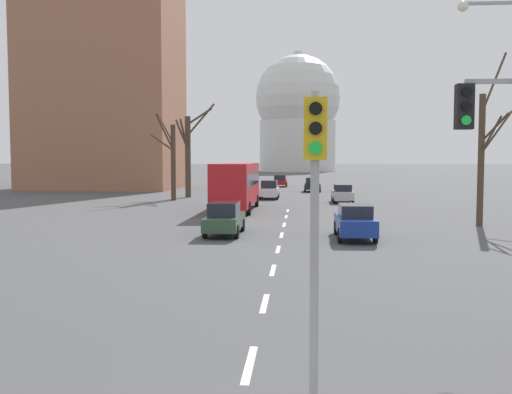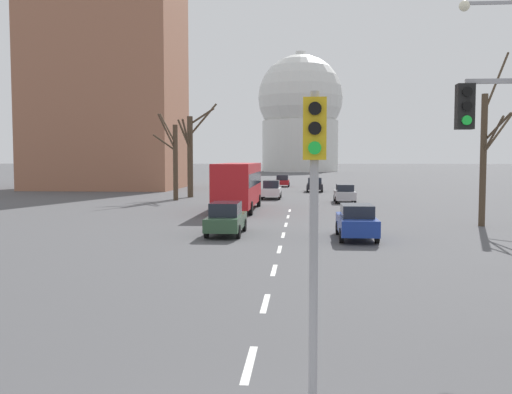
% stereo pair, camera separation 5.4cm
% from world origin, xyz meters
% --- Properties ---
extents(lane_stripe_0, '(0.16, 2.00, 0.01)m').
position_xyz_m(lane_stripe_0, '(0.00, 4.67, 0.00)').
color(lane_stripe_0, silver).
rests_on(lane_stripe_0, ground_plane).
extents(lane_stripe_1, '(0.16, 2.00, 0.01)m').
position_xyz_m(lane_stripe_1, '(0.00, 9.17, 0.00)').
color(lane_stripe_1, silver).
rests_on(lane_stripe_1, ground_plane).
extents(lane_stripe_2, '(0.16, 2.00, 0.01)m').
position_xyz_m(lane_stripe_2, '(0.00, 13.67, 0.00)').
color(lane_stripe_2, silver).
rests_on(lane_stripe_2, ground_plane).
extents(lane_stripe_3, '(0.16, 2.00, 0.01)m').
position_xyz_m(lane_stripe_3, '(0.00, 18.17, 0.00)').
color(lane_stripe_3, silver).
rests_on(lane_stripe_3, ground_plane).
extents(lane_stripe_4, '(0.16, 2.00, 0.01)m').
position_xyz_m(lane_stripe_4, '(0.00, 22.67, 0.00)').
color(lane_stripe_4, silver).
rests_on(lane_stripe_4, ground_plane).
extents(lane_stripe_5, '(0.16, 2.00, 0.01)m').
position_xyz_m(lane_stripe_5, '(0.00, 27.17, 0.00)').
color(lane_stripe_5, silver).
rests_on(lane_stripe_5, ground_plane).
extents(lane_stripe_6, '(0.16, 2.00, 0.01)m').
position_xyz_m(lane_stripe_6, '(0.00, 31.67, 0.00)').
color(lane_stripe_6, silver).
rests_on(lane_stripe_6, ground_plane).
extents(lane_stripe_7, '(0.16, 2.00, 0.01)m').
position_xyz_m(lane_stripe_7, '(0.00, 36.17, 0.00)').
color(lane_stripe_7, silver).
rests_on(lane_stripe_7, ground_plane).
extents(traffic_signal_centre_tall, '(0.36, 0.34, 4.88)m').
position_xyz_m(traffic_signal_centre_tall, '(1.15, 3.23, 3.41)').
color(traffic_signal_centre_tall, '#9E9EA3').
rests_on(traffic_signal_centre_tall, ground_plane).
extents(traffic_signal_near_right, '(1.59, 0.34, 5.72)m').
position_xyz_m(traffic_signal_near_right, '(5.23, 6.84, 4.32)').
color(traffic_signal_near_right, '#9E9EA3').
rests_on(traffic_signal_near_right, ground_plane).
extents(street_lamp_right, '(2.30, 0.36, 9.06)m').
position_xyz_m(street_lamp_right, '(7.92, 14.05, 5.51)').
color(street_lamp_right, '#9E9EA3').
rests_on(street_lamp_right, ground_plane).
extents(sedan_near_left, '(1.73, 4.50, 1.66)m').
position_xyz_m(sedan_near_left, '(-2.87, 22.58, 0.83)').
color(sedan_near_left, '#2D4C33').
rests_on(sedan_near_left, ground_plane).
extents(sedan_near_right, '(1.79, 4.37, 1.76)m').
position_xyz_m(sedan_near_right, '(-2.02, 48.31, 0.87)').
color(sedan_near_right, silver).
rests_on(sedan_near_right, ground_plane).
extents(sedan_mid_centre, '(1.85, 4.22, 1.63)m').
position_xyz_m(sedan_mid_centre, '(2.29, 60.25, 0.81)').
color(sedan_mid_centre, black).
rests_on(sedan_mid_centre, ground_plane).
extents(sedan_far_left, '(1.78, 4.58, 1.66)m').
position_xyz_m(sedan_far_left, '(3.52, 21.60, 0.85)').
color(sedan_far_left, navy).
rests_on(sedan_far_left, ground_plane).
extents(sedan_far_right, '(1.76, 4.11, 1.59)m').
position_xyz_m(sedan_far_right, '(4.58, 44.18, 0.80)').
color(sedan_far_right, '#B7B7BC').
rests_on(sedan_far_right, ground_plane).
extents(sedan_distant_centre, '(1.89, 3.86, 1.61)m').
position_xyz_m(sedan_distant_centre, '(-1.83, 71.64, 0.80)').
color(sedan_distant_centre, maroon).
rests_on(sedan_distant_centre, ground_plane).
extents(city_bus, '(2.66, 10.80, 3.48)m').
position_xyz_m(city_bus, '(-3.74, 35.69, 2.05)').
color(city_bus, red).
rests_on(city_bus, ground_plane).
extents(bare_tree_left_near, '(2.32, 3.90, 8.10)m').
position_xyz_m(bare_tree_left_near, '(-10.79, 45.62, 3.86)').
color(bare_tree_left_near, '#473828').
rests_on(bare_tree_left_near, ground_plane).
extents(bare_tree_right_near, '(2.31, 4.04, 9.97)m').
position_xyz_m(bare_tree_right_near, '(11.22, 27.43, 4.16)').
color(bare_tree_right_near, '#473828').
rests_on(bare_tree_right_near, ground_plane).
extents(bare_tree_left_far, '(3.91, 3.54, 9.34)m').
position_xyz_m(bare_tree_left_far, '(-10.10, 49.88, 4.56)').
color(bare_tree_left_far, '#473828').
rests_on(bare_tree_left_far, ground_plane).
extents(capitol_dome, '(24.78, 24.78, 35.00)m').
position_xyz_m(capitol_dome, '(0.00, 163.44, 17.05)').
color(capitol_dome, silver).
rests_on(capitol_dome, ground_plane).
extents(apartment_block_left, '(18.00, 14.00, 26.52)m').
position_xyz_m(apartment_block_left, '(-23.78, 65.37, 13.26)').
color(apartment_block_left, '#9E664C').
rests_on(apartment_block_left, ground_plane).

